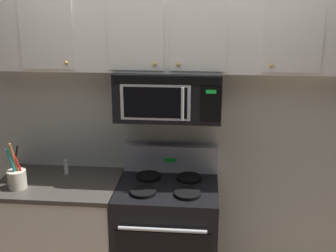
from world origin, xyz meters
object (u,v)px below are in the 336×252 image
at_px(stove_range, 167,236).
at_px(over_range_microwave, 169,95).
at_px(salt_shaker, 66,167).
at_px(utensil_crock_cream, 17,178).

xyz_separation_m(stove_range, over_range_microwave, (-0.00, 0.12, 1.11)).
bearing_deg(salt_shaker, over_range_microwave, -2.47).
relative_size(over_range_microwave, utensil_crock_cream, 2.09).
distance_m(stove_range, utensil_crock_cream, 1.22).
relative_size(stove_range, utensil_crock_cream, 3.07).
height_order(utensil_crock_cream, salt_shaker, utensil_crock_cream).
relative_size(stove_range, over_range_microwave, 1.47).
height_order(over_range_microwave, utensil_crock_cream, over_range_microwave).
distance_m(over_range_microwave, utensil_crock_cream, 1.27).
bearing_deg(over_range_microwave, stove_range, -89.86).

